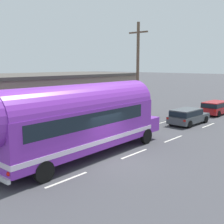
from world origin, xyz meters
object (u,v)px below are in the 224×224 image
car_lead (188,115)px  car_second (216,107)px  utility_pole (138,74)px  painted_bus (77,118)px

car_lead → car_second: size_ratio=0.94×
utility_pole → painted_bus: bearing=-74.0°
utility_pole → painted_bus: utility_pole is taller
utility_pole → painted_bus: size_ratio=0.67×
utility_pole → car_lead: utility_pole is taller
utility_pole → car_lead: 5.86m
utility_pole → car_second: 11.25m
painted_bus → car_lead: 12.59m
utility_pole → car_second: bearing=75.9°
painted_bus → car_lead: (0.20, 12.50, -1.52)m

